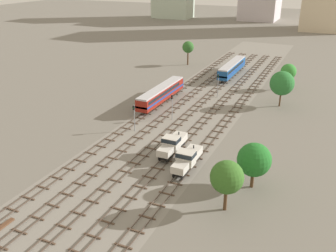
{
  "coord_description": "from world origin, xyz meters",
  "views": [
    {
      "loc": [
        27.62,
        -18.79,
        29.9
      ],
      "look_at": [
        0.0,
        41.99,
        1.5
      ],
      "focal_mm": 40.14,
      "sensor_mm": 36.0,
      "label": 1
    }
  ],
  "objects_px": {
    "diesel_railcar_far_left_mid": "(161,93)",
    "signal_post_mid": "(172,104)",
    "shunter_loco_centre_near": "(172,143)",
    "shunter_loco_centre_right_nearest": "(187,158)",
    "signal_post_near": "(218,83)",
    "diesel_railcar_centre_left_midfar": "(232,67)",
    "signal_post_nearest": "(134,115)"
  },
  "relations": [
    {
      "from": "shunter_loco_centre_right_nearest",
      "to": "diesel_railcar_centre_left_midfar",
      "type": "bearing_deg",
      "value": 98.56
    },
    {
      "from": "signal_post_nearest",
      "to": "diesel_railcar_centre_left_midfar",
      "type": "bearing_deg",
      "value": 82.22
    },
    {
      "from": "shunter_loco_centre_right_nearest",
      "to": "shunter_loco_centre_near",
      "type": "relative_size",
      "value": 1.0
    },
    {
      "from": "diesel_railcar_centre_left_midfar",
      "to": "signal_post_near",
      "type": "xyz_separation_m",
      "value": [
        2.16,
        -20.8,
        1.15
      ]
    },
    {
      "from": "signal_post_mid",
      "to": "diesel_railcar_centre_left_midfar",
      "type": "bearing_deg",
      "value": 86.82
    },
    {
      "from": "shunter_loco_centre_near",
      "to": "signal_post_near",
      "type": "relative_size",
      "value": 1.42
    },
    {
      "from": "shunter_loco_centre_right_nearest",
      "to": "signal_post_near",
      "type": "bearing_deg",
      "value": 100.05
    },
    {
      "from": "diesel_railcar_centre_left_midfar",
      "to": "shunter_loco_centre_near",
      "type": "bearing_deg",
      "value": -85.38
    },
    {
      "from": "signal_post_nearest",
      "to": "signal_post_near",
      "type": "xyz_separation_m",
      "value": [
        8.62,
        26.49,
        0.33
      ]
    },
    {
      "from": "shunter_loco_centre_near",
      "to": "signal_post_nearest",
      "type": "height_order",
      "value": "signal_post_nearest"
    },
    {
      "from": "shunter_loco_centre_right_nearest",
      "to": "signal_post_near",
      "type": "relative_size",
      "value": 1.42
    },
    {
      "from": "diesel_railcar_far_left_mid",
      "to": "signal_post_mid",
      "type": "distance_m",
      "value": 10.55
    },
    {
      "from": "diesel_railcar_far_left_mid",
      "to": "signal_post_mid",
      "type": "xyz_separation_m",
      "value": [
        6.47,
        -8.28,
        0.9
      ]
    },
    {
      "from": "shunter_loco_centre_near",
      "to": "diesel_railcar_far_left_mid",
      "type": "height_order",
      "value": "diesel_railcar_far_left_mid"
    },
    {
      "from": "diesel_railcar_centre_left_midfar",
      "to": "signal_post_mid",
      "type": "xyz_separation_m",
      "value": [
        -2.16,
        -38.79,
        0.9
      ]
    },
    {
      "from": "signal_post_near",
      "to": "shunter_loco_centre_right_nearest",
      "type": "bearing_deg",
      "value": -79.95
    },
    {
      "from": "signal_post_near",
      "to": "signal_post_mid",
      "type": "distance_m",
      "value": 18.5
    },
    {
      "from": "diesel_railcar_centre_left_midfar",
      "to": "signal_post_nearest",
      "type": "height_order",
      "value": "signal_post_nearest"
    },
    {
      "from": "shunter_loco_centre_near",
      "to": "signal_post_mid",
      "type": "distance_m",
      "value": 15.98
    },
    {
      "from": "shunter_loco_centre_right_nearest",
      "to": "signal_post_mid",
      "type": "distance_m",
      "value": 21.47
    },
    {
      "from": "shunter_loco_centre_right_nearest",
      "to": "signal_post_mid",
      "type": "xyz_separation_m",
      "value": [
        -10.78,
        18.51,
        1.49
      ]
    },
    {
      "from": "shunter_loco_centre_right_nearest",
      "to": "diesel_railcar_far_left_mid",
      "type": "bearing_deg",
      "value": 122.76
    },
    {
      "from": "shunter_loco_centre_near",
      "to": "diesel_railcar_centre_left_midfar",
      "type": "xyz_separation_m",
      "value": [
        -4.31,
        53.33,
        0.59
      ]
    },
    {
      "from": "signal_post_nearest",
      "to": "signal_post_mid",
      "type": "height_order",
      "value": "signal_post_mid"
    },
    {
      "from": "signal_post_nearest",
      "to": "signal_post_near",
      "type": "relative_size",
      "value": 0.9
    },
    {
      "from": "diesel_railcar_centre_left_midfar",
      "to": "shunter_loco_centre_right_nearest",
      "type": "bearing_deg",
      "value": -81.44
    },
    {
      "from": "shunter_loco_centre_near",
      "to": "diesel_railcar_far_left_mid",
      "type": "xyz_separation_m",
      "value": [
        -12.93,
        22.82,
        0.59
      ]
    },
    {
      "from": "shunter_loco_centre_near",
      "to": "shunter_loco_centre_right_nearest",
      "type": "bearing_deg",
      "value": -42.66
    },
    {
      "from": "diesel_railcar_far_left_mid",
      "to": "signal_post_nearest",
      "type": "height_order",
      "value": "signal_post_nearest"
    },
    {
      "from": "signal_post_nearest",
      "to": "signal_post_near",
      "type": "bearing_deg",
      "value": 71.97
    },
    {
      "from": "shunter_loco_centre_right_nearest",
      "to": "diesel_railcar_centre_left_midfar",
      "type": "xyz_separation_m",
      "value": [
        -8.62,
        57.3,
        0.59
      ]
    },
    {
      "from": "signal_post_nearest",
      "to": "signal_post_mid",
      "type": "relative_size",
      "value": 0.98
    }
  ]
}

